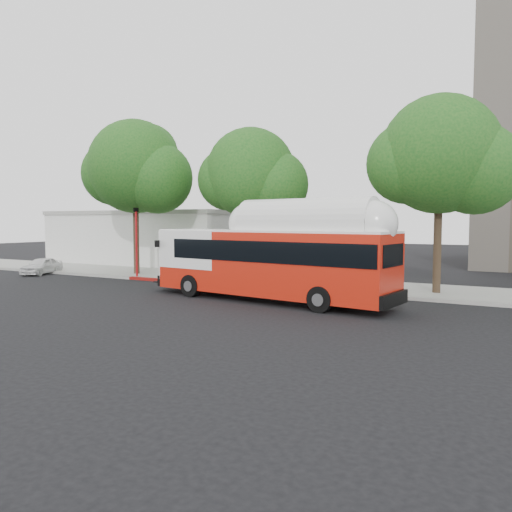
# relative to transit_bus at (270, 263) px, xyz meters

# --- Properties ---
(ground) EXTENTS (120.00, 120.00, 0.00)m
(ground) POSITION_rel_transit_bus_xyz_m (-3.00, -0.63, -1.64)
(ground) COLOR black
(ground) RESTS_ON ground
(sidewalk) EXTENTS (60.00, 5.00, 0.15)m
(sidewalk) POSITION_rel_transit_bus_xyz_m (-3.00, 5.87, -1.57)
(sidewalk) COLOR gray
(sidewalk) RESTS_ON ground
(curb_strip) EXTENTS (60.00, 0.30, 0.15)m
(curb_strip) POSITION_rel_transit_bus_xyz_m (-3.00, 3.27, -1.57)
(curb_strip) COLOR gray
(curb_strip) RESTS_ON ground
(red_curb_segment) EXTENTS (10.00, 0.32, 0.16)m
(red_curb_segment) POSITION_rel_transit_bus_xyz_m (-6.00, 3.27, -1.56)
(red_curb_segment) COLOR maroon
(red_curb_segment) RESTS_ON ground
(street_tree_left) EXTENTS (6.67, 5.80, 9.74)m
(street_tree_left) POSITION_rel_transit_bus_xyz_m (-11.53, 4.92, 4.96)
(street_tree_left) COLOR #2D2116
(street_tree_left) RESTS_ON ground
(street_tree_mid) EXTENTS (5.75, 5.00, 8.62)m
(street_tree_mid) POSITION_rel_transit_bus_xyz_m (-3.60, 5.42, 4.26)
(street_tree_mid) COLOR #2D2116
(street_tree_mid) RESTS_ON ground
(street_tree_right) EXTENTS (6.21, 5.40, 9.18)m
(street_tree_right) POSITION_rel_transit_bus_xyz_m (6.44, 5.22, 4.61)
(street_tree_right) COLOR #2D2116
(street_tree_right) RESTS_ON ground
(low_commercial_bldg) EXTENTS (16.20, 10.20, 4.25)m
(low_commercial_bldg) POSITION_rel_transit_bus_xyz_m (-17.00, 13.37, 0.51)
(low_commercial_bldg) COLOR silver
(low_commercial_bldg) RESTS_ON ground
(transit_bus) EXTENTS (12.06, 3.83, 3.51)m
(transit_bus) POSITION_rel_transit_bus_xyz_m (0.00, 0.00, 0.00)
(transit_bus) COLOR red
(transit_bus) RESTS_ON ground
(parked_car) EXTENTS (3.48, 2.22, 1.10)m
(parked_car) POSITION_rel_transit_bus_xyz_m (-18.08, 2.60, -1.09)
(parked_car) COLOR silver
(parked_car) RESTS_ON ground
(signal_pole) EXTENTS (0.12, 0.40, 4.25)m
(signal_pole) POSITION_rel_transit_bus_xyz_m (-10.84, 3.61, 0.54)
(signal_pole) COLOR #AE1216
(signal_pole) RESTS_ON ground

